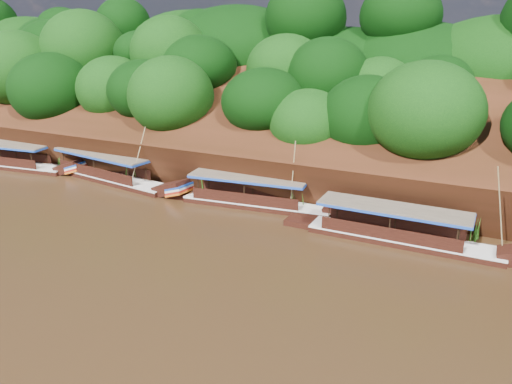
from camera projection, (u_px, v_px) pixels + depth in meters
ground at (205, 254)px, 29.21m from camera, size 160.00×160.00×0.00m
riverbank at (328, 143)px, 47.94m from camera, size 120.00×30.06×19.40m
boat_0 at (415, 238)px, 30.26m from camera, size 13.81×2.76×6.29m
boat_1 at (266, 201)px, 36.39m from camera, size 13.33×3.39×5.82m
boat_2 at (116, 176)px, 42.08m from camera, size 15.13×4.09×5.61m
boat_3 at (21, 163)px, 46.05m from camera, size 12.99×3.50×2.73m
reeds at (236, 187)px, 38.39m from camera, size 49.14×2.36×1.99m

